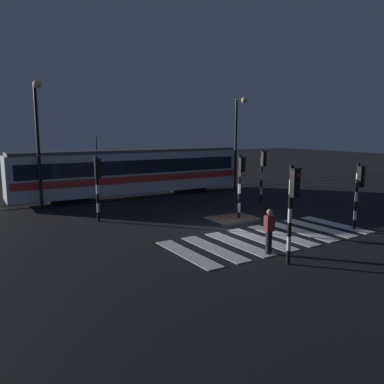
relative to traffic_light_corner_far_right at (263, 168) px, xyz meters
name	(u,v)px	position (x,y,z in m)	size (l,w,h in m)	color
ground_plane	(243,228)	(-5.11, -4.59, -2.21)	(120.00, 120.00, 0.00)	black
rail_near	(152,196)	(-5.11, 5.64, -2.20)	(80.00, 0.12, 0.03)	#59595E
rail_far	(144,193)	(-5.11, 7.07, -2.20)	(80.00, 0.12, 0.03)	#59595E
crosswalk_zebra	(271,237)	(-5.11, -6.52, -2.20)	(9.25, 4.02, 0.02)	silver
traffic_island	(232,219)	(-4.72, -3.17, -2.12)	(2.34, 1.67, 0.18)	slate
traffic_light_corner_far_right	(263,168)	(0.00, 0.00, 0.00)	(0.36, 0.42, 3.35)	black
traffic_light_median_centre	(241,178)	(-4.49, -3.55, 0.00)	(0.36, 0.42, 3.34)	black
traffic_light_kerb_mid_left	(293,200)	(-6.89, -9.45, 0.05)	(0.36, 0.42, 3.42)	black
traffic_light_corner_far_left	(98,179)	(-10.58, 0.08, -0.05)	(0.36, 0.42, 3.27)	black
traffic_light_corner_near_right	(359,187)	(-0.78, -7.51, -0.20)	(0.36, 0.42, 3.05)	black
street_lamp_trackside_left	(38,130)	(-12.52, 4.43, 2.35)	(0.44, 1.21, 7.19)	black
street_lamp_trackside_right	(238,133)	(1.23, 4.21, 2.17)	(0.44, 1.21, 6.86)	black
tram	(131,171)	(-6.29, 6.35, -0.46)	(16.15, 2.58, 4.15)	silver
pedestrian_waiting_at_kerb	(269,231)	(-6.74, -8.19, -1.33)	(0.36, 0.24, 1.71)	black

